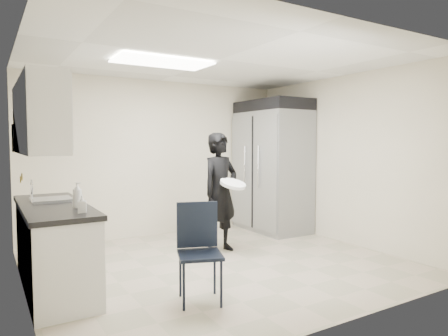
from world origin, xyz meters
TOP-DOWN VIEW (x-y plane):
  - floor at (0.00, 0.00)m, footprint 4.50×4.50m
  - ceiling at (0.00, 0.00)m, footprint 4.50×4.50m
  - back_wall at (0.00, 2.00)m, footprint 4.50×0.00m
  - left_wall at (-2.25, 0.00)m, footprint 0.00×4.00m
  - right_wall at (2.25, 0.00)m, footprint 0.00×4.00m
  - ceiling_panel at (-0.60, 0.40)m, footprint 1.20×0.60m
  - lower_counter at (-1.95, 0.20)m, footprint 0.60×1.90m
  - countertop at (-1.95, 0.20)m, footprint 0.64×1.95m
  - sink at (-1.93, 0.45)m, footprint 0.42×0.40m
  - faucet at (-2.13, 0.45)m, footprint 0.02×0.02m
  - upper_cabinets at (-2.08, 0.20)m, footprint 0.35×1.80m
  - towel_dispenser at (-2.14, 1.35)m, footprint 0.22×0.30m
  - notice_sticker_left at (-2.24, 0.10)m, footprint 0.00×0.12m
  - notice_sticker_right at (-2.24, 0.30)m, footprint 0.00×0.12m
  - commercial_fridge at (1.83, 1.27)m, footprint 0.80×1.35m
  - fridge_compressor at (1.83, 1.27)m, footprint 0.80×1.35m
  - folding_chair at (-0.79, -0.95)m, footprint 0.53×0.53m
  - man_tuxedo at (0.31, 0.52)m, footprint 0.71×0.56m
  - bucket_lid at (0.37, 0.28)m, footprint 0.44×0.44m
  - soap_bottle_a at (-1.78, -0.20)m, footprint 0.14×0.14m
  - soap_bottle_b at (-1.79, -0.51)m, footprint 0.09×0.09m

SIDE VIEW (x-z plane):
  - floor at x=0.00m, z-range 0.00..0.00m
  - lower_counter at x=-1.95m, z-range 0.00..0.86m
  - folding_chair at x=-0.79m, z-range 0.00..0.94m
  - man_tuxedo at x=0.31m, z-range 0.00..1.70m
  - sink at x=-1.93m, z-range 0.80..0.94m
  - countertop at x=-1.95m, z-range 0.86..0.91m
  - bucket_lid at x=0.37m, z-range 0.97..1.02m
  - soap_bottle_b at x=-1.79m, z-range 0.91..1.08m
  - faucet at x=-2.13m, z-range 0.90..1.14m
  - soap_bottle_a at x=-1.78m, z-range 0.91..1.17m
  - commercial_fridge at x=1.83m, z-range 0.00..2.10m
  - notice_sticker_right at x=-2.24m, z-range 1.15..1.21m
  - notice_sticker_left at x=-2.24m, z-range 1.19..1.25m
  - back_wall at x=0.00m, z-range -0.95..3.55m
  - left_wall at x=-2.25m, z-range -0.70..3.30m
  - right_wall at x=2.25m, z-range -0.70..3.30m
  - towel_dispenser at x=-2.14m, z-range 1.45..1.80m
  - upper_cabinets at x=-2.08m, z-range 1.45..2.20m
  - fridge_compressor at x=1.83m, z-range 2.10..2.30m
  - ceiling_panel at x=-0.60m, z-range 2.56..2.58m
  - ceiling at x=0.00m, z-range 2.60..2.60m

